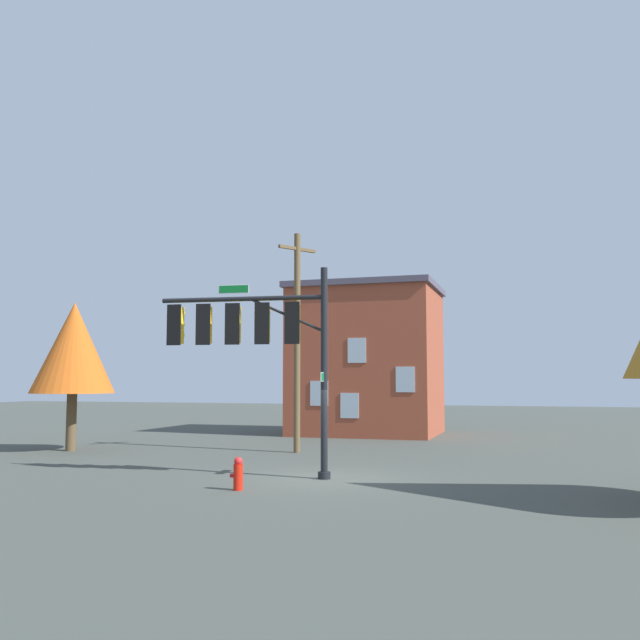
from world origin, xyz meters
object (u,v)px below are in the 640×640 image
at_px(signal_pole_assembly, 253,333).
at_px(fire_hydrant, 238,474).
at_px(utility_pole, 297,337).
at_px(tree_near, 74,348).
at_px(brick_building, 368,359).

bearing_deg(signal_pole_assembly, fire_hydrant, 104.98).
bearing_deg(fire_hydrant, utility_pole, -80.05).
distance_m(signal_pole_assembly, tree_near, 10.80).
xyz_separation_m(signal_pole_assembly, fire_hydrant, (-0.64, 2.39, -3.74)).
bearing_deg(signal_pole_assembly, tree_near, -25.89).
relative_size(signal_pole_assembly, tree_near, 1.02).
xyz_separation_m(fire_hydrant, brick_building, (1.13, -19.06, 3.47)).
bearing_deg(signal_pole_assembly, utility_pole, -81.88).
bearing_deg(tree_near, signal_pole_assembly, 154.11).
relative_size(utility_pole, fire_hydrant, 10.31).
relative_size(signal_pole_assembly, fire_hydrant, 7.25).
relative_size(signal_pole_assembly, utility_pole, 0.70).
height_order(signal_pole_assembly, fire_hydrant, signal_pole_assembly).
height_order(fire_hydrant, brick_building, brick_building).
distance_m(utility_pole, fire_hydrant, 10.12).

